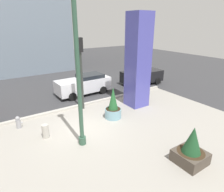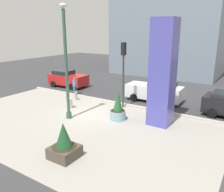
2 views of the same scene
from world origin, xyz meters
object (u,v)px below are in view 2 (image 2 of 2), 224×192
(concrete_bollard, at_px, (70,103))
(lamp_post, at_px, (66,66))
(traffic_light_far_side, at_px, (123,65))
(car_intersection, at_px, (68,79))
(art_pillar_blue, at_px, (163,74))
(potted_plant_near_left, at_px, (64,144))
(car_curb_east, at_px, (155,91))
(fire_hydrant, at_px, (76,96))
(pedestrian_by_curb, at_px, (75,85))
(potted_plant_near_right, at_px, (118,109))

(concrete_bollard, bearing_deg, lamp_post, -50.17)
(traffic_light_far_side, distance_m, car_intersection, 8.97)
(lamp_post, height_order, art_pillar_blue, lamp_post)
(potted_plant_near_left, xyz_separation_m, car_curb_east, (0.10, 10.52, 0.17))
(fire_hydrant, height_order, traffic_light_far_side, traffic_light_far_side)
(concrete_bollard, bearing_deg, pedestrian_by_curb, 125.94)
(car_intersection, bearing_deg, car_curb_east, 0.04)
(art_pillar_blue, xyz_separation_m, pedestrian_by_curb, (-9.10, 2.35, -2.36))
(potted_plant_near_right, height_order, fire_hydrant, potted_plant_near_right)
(potted_plant_near_left, xyz_separation_m, fire_hydrant, (-5.64, 7.31, -0.32))
(concrete_bollard, relative_size, car_intersection, 0.19)
(fire_hydrant, relative_size, traffic_light_far_side, 0.15)
(fire_hydrant, distance_m, car_curb_east, 6.59)
(car_intersection, bearing_deg, potted_plant_near_left, -47.84)
(lamp_post, xyz_separation_m, traffic_light_far_side, (1.94, 3.90, -0.28))
(car_curb_east, bearing_deg, potted_plant_near_right, -95.24)
(potted_plant_near_left, relative_size, potted_plant_near_right, 0.85)
(concrete_bollard, relative_size, car_curb_east, 0.16)
(fire_hydrant, bearing_deg, art_pillar_blue, -7.92)
(fire_hydrant, relative_size, car_curb_east, 0.16)
(fire_hydrant, height_order, concrete_bollard, same)
(pedestrian_by_curb, bearing_deg, potted_plant_near_left, -51.27)
(potted_plant_near_right, relative_size, car_curb_east, 0.45)
(potted_plant_near_left, bearing_deg, car_intersection, 132.16)
(fire_hydrant, distance_m, traffic_light_far_side, 5.21)
(car_intersection, distance_m, car_curb_east, 9.61)
(potted_plant_near_left, distance_m, fire_hydrant, 9.24)
(lamp_post, xyz_separation_m, car_curb_east, (3.37, 6.67, -2.69))
(art_pillar_blue, height_order, fire_hydrant, art_pillar_blue)
(art_pillar_blue, distance_m, fire_hydrant, 8.44)
(art_pillar_blue, distance_m, car_curb_east, 5.35)
(car_intersection, bearing_deg, concrete_bollard, -45.88)
(lamp_post, height_order, fire_hydrant, lamp_post)
(concrete_bollard, distance_m, traffic_light_far_side, 4.93)
(potted_plant_near_left, relative_size, car_curb_east, 0.38)
(concrete_bollard, bearing_deg, traffic_light_far_side, 34.80)
(pedestrian_by_curb, bearing_deg, fire_hydrant, -45.63)
(traffic_light_far_side, height_order, car_intersection, traffic_light_far_side)
(lamp_post, height_order, traffic_light_far_side, lamp_post)
(art_pillar_blue, relative_size, car_intersection, 1.59)
(car_intersection, height_order, car_curb_east, car_intersection)
(car_intersection, relative_size, car_curb_east, 0.88)
(art_pillar_blue, distance_m, potted_plant_near_right, 3.67)
(art_pillar_blue, bearing_deg, car_curb_east, 116.41)
(art_pillar_blue, height_order, car_intersection, art_pillar_blue)
(fire_hydrant, xyz_separation_m, car_curb_east, (5.74, 3.20, 0.48))
(traffic_light_far_side, bearing_deg, lamp_post, -116.40)
(potted_plant_near_right, relative_size, pedestrian_by_curb, 1.32)
(potted_plant_near_left, xyz_separation_m, pedestrian_by_curb, (-6.87, 8.56, 0.17))
(potted_plant_near_left, relative_size, concrete_bollard, 2.32)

